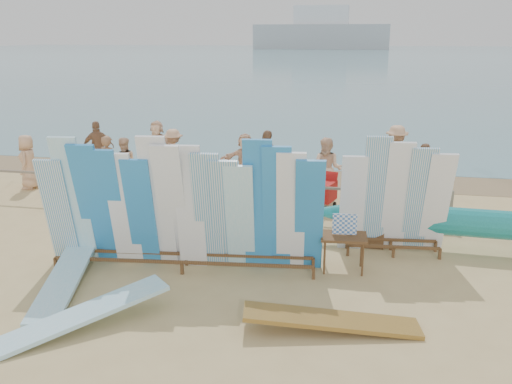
% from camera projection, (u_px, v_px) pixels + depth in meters
% --- Properties ---
extents(ground, '(160.00, 160.00, 0.00)m').
position_uv_depth(ground, '(160.00, 257.00, 11.00)').
color(ground, tan).
rests_on(ground, ground).
extents(ocean, '(320.00, 240.00, 0.02)m').
position_uv_depth(ocean, '(352.00, 54.00, 131.56)').
color(ocean, slate).
rests_on(ocean, ground).
extents(wet_sand_strip, '(40.00, 2.60, 0.01)m').
position_uv_depth(wet_sand_strip, '(240.00, 173.00, 17.78)').
color(wet_sand_strip, olive).
rests_on(wet_sand_strip, ground).
extents(distant_ship, '(45.00, 8.00, 14.00)m').
position_uv_depth(distant_ship, '(321.00, 33.00, 181.34)').
color(distant_ship, '#999EA3').
rests_on(distant_ship, ocean).
extents(fence, '(12.08, 0.08, 0.90)m').
position_uv_depth(fence, '(202.00, 188.00, 13.65)').
color(fence, '#7A6D5C').
rests_on(fence, ground).
extents(main_surfboard_rack, '(5.32, 1.25, 2.65)m').
position_uv_depth(main_surfboard_rack, '(182.00, 211.00, 10.08)').
color(main_surfboard_rack, brown).
rests_on(main_surfboard_rack, ground).
extents(side_surfboard_rack, '(2.20, 0.87, 2.50)m').
position_uv_depth(side_surfboard_rack, '(396.00, 201.00, 10.85)').
color(side_surfboard_rack, brown).
rests_on(side_surfboard_rack, ground).
extents(outrigger_canoe, '(6.63, 0.82, 0.94)m').
position_uv_depth(outrigger_canoe, '(463.00, 224.00, 11.12)').
color(outrigger_canoe, brown).
rests_on(outrigger_canoe, ground).
extents(vendor_table, '(0.89, 0.66, 1.14)m').
position_uv_depth(vendor_table, '(343.00, 252.00, 10.27)').
color(vendor_table, brown).
rests_on(vendor_table, ground).
extents(flat_board_a, '(1.20, 2.75, 0.34)m').
position_uv_depth(flat_board_a, '(65.00, 289.00, 9.61)').
color(flat_board_a, '#8ECFE4').
rests_on(flat_board_a, ground).
extents(flat_board_c, '(2.75, 1.01, 0.33)m').
position_uv_depth(flat_board_c, '(331.00, 330.00, 8.27)').
color(flat_board_c, olive).
rests_on(flat_board_c, ground).
extents(flat_board_b, '(2.27, 2.32, 0.43)m').
position_uv_depth(flat_board_b, '(84.00, 327.00, 8.35)').
color(flat_board_b, '#8ECFE4').
rests_on(flat_board_b, ground).
extents(beach_chair_left, '(0.71, 0.73, 0.96)m').
position_uv_depth(beach_chair_left, '(202.00, 192.00, 14.52)').
color(beach_chair_left, '#B11512').
rests_on(beach_chair_left, ground).
extents(beach_chair_right, '(0.73, 0.74, 0.92)m').
position_uv_depth(beach_chair_right, '(214.00, 192.00, 14.58)').
color(beach_chair_right, '#B11512').
rests_on(beach_chair_right, ground).
extents(stroller, '(0.66, 0.80, 0.95)m').
position_uv_depth(stroller, '(326.00, 195.00, 13.89)').
color(stroller, '#B11512').
rests_on(stroller, ground).
extents(beachgoer_0, '(0.55, 0.84, 1.58)m').
position_uv_depth(beachgoer_0, '(28.00, 162.00, 15.75)').
color(beachgoer_0, tan).
rests_on(beachgoer_0, ground).
extents(beachgoer_5, '(1.50, 0.63, 1.58)m').
position_uv_depth(beachgoer_5, '(245.00, 160.00, 16.01)').
color(beachgoer_5, beige).
rests_on(beachgoer_5, ground).
extents(beachgoer_3, '(1.12, 0.67, 1.62)m').
position_uv_depth(beachgoer_3, '(174.00, 155.00, 16.55)').
color(beachgoer_3, tan).
rests_on(beachgoer_3, ground).
extents(beachgoer_2, '(0.83, 0.66, 1.53)m').
position_uv_depth(beachgoer_2, '(124.00, 164.00, 15.65)').
color(beachgoer_2, beige).
rests_on(beachgoer_2, ground).
extents(beachgoer_1, '(0.68, 0.51, 1.66)m').
position_uv_depth(beachgoer_1, '(109.00, 165.00, 15.25)').
color(beachgoer_1, '#8C6042').
rests_on(beachgoer_1, ground).
extents(beachgoer_4, '(1.14, 0.80, 1.79)m').
position_uv_depth(beachgoer_4, '(267.00, 162.00, 15.31)').
color(beachgoer_4, '#8C6042').
rests_on(beachgoer_4, ground).
extents(beachgoer_11, '(1.58, 0.79, 1.63)m').
position_uv_depth(beachgoer_11, '(157.00, 145.00, 18.10)').
color(beachgoer_11, beige).
rests_on(beachgoer_11, ground).
extents(beachgoer_extra_1, '(1.09, 0.88, 1.71)m').
position_uv_depth(beachgoer_extra_1, '(98.00, 148.00, 17.44)').
color(beachgoer_extra_1, '#8C6042').
rests_on(beachgoer_extra_1, ground).
extents(beachgoer_6, '(0.84, 0.59, 1.56)m').
position_uv_depth(beachgoer_6, '(268.00, 179.00, 13.93)').
color(beachgoer_6, tan).
rests_on(beachgoer_6, ground).
extents(beachgoer_10, '(1.09, 0.74, 1.71)m').
position_uv_depth(beachgoer_10, '(424.00, 176.00, 13.86)').
color(beachgoer_10, '#8C6042').
rests_on(beachgoer_10, ground).
extents(beachgoer_9, '(1.26, 0.79, 1.82)m').
position_uv_depth(beachgoer_9, '(396.00, 156.00, 15.99)').
color(beachgoer_9, tan).
rests_on(beachgoer_9, ground).
extents(beachgoer_8, '(0.89, 0.53, 1.71)m').
position_uv_depth(beachgoer_8, '(327.00, 169.00, 14.61)').
color(beachgoer_8, beige).
rests_on(beachgoer_8, ground).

